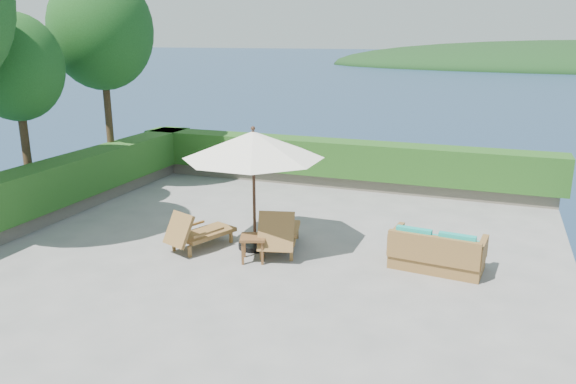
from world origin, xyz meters
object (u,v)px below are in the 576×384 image
(patio_umbrella, at_px, (253,146))
(lounge_left, at_px, (197,232))
(lounge_right, at_px, (279,232))
(side_table, at_px, (253,241))
(wicker_loveseat, at_px, (436,253))

(patio_umbrella, distance_m, lounge_left, 2.16)
(lounge_left, relative_size, lounge_right, 0.88)
(patio_umbrella, xyz_separation_m, lounge_left, (-1.09, -0.46, -1.80))
(lounge_right, height_order, side_table, lounge_right)
(lounge_left, height_order, lounge_right, lounge_right)
(patio_umbrella, height_order, side_table, patio_umbrella)
(patio_umbrella, distance_m, wicker_loveseat, 4.10)
(patio_umbrella, bearing_deg, side_table, -69.06)
(patio_umbrella, relative_size, side_table, 6.00)
(lounge_right, distance_m, side_table, 0.72)
(patio_umbrella, bearing_deg, wicker_loveseat, 2.49)
(lounge_right, xyz_separation_m, side_table, (-0.30, -0.65, 0.01))
(side_table, bearing_deg, lounge_left, 171.22)
(lounge_left, distance_m, lounge_right, 1.71)
(side_table, bearing_deg, patio_umbrella, 110.94)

